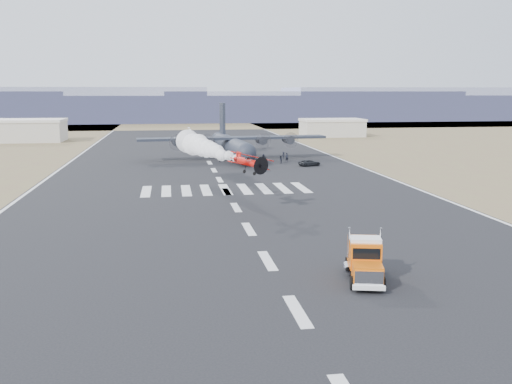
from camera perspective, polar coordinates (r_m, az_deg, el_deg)
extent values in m
plane|color=black|center=(40.05, 4.16, -11.80)|extent=(500.00, 500.00, 0.00)
cube|color=olive|center=(266.77, -6.94, 6.74)|extent=(500.00, 80.00, 0.00)
cube|color=#8389A7|center=(301.64, -19.73, 8.22)|extent=(150.00, 50.00, 17.00)
cube|color=#8389A7|center=(296.46, -7.16, 8.31)|extent=(150.00, 50.00, 13.00)
cube|color=#8389A7|center=(305.27, 5.26, 8.58)|extent=(150.00, 50.00, 15.00)
cube|color=#8389A7|center=(327.03, 16.51, 8.48)|extent=(150.00, 50.00, 17.00)
cube|color=#B1AB9D|center=(186.76, -22.30, 5.62)|extent=(24.00, 14.00, 6.00)
cube|color=silver|center=(186.58, -22.37, 6.63)|extent=(24.50, 14.50, 0.80)
cube|color=#B1AB9D|center=(194.40, 7.61, 6.30)|extent=(20.00, 12.00, 5.20)
cube|color=silver|center=(194.24, 7.63, 7.15)|extent=(20.50, 12.50, 0.80)
cube|color=black|center=(47.68, 10.67, -7.66)|extent=(2.59, 6.66, 0.24)
cube|color=#D4580C|center=(44.69, 11.07, -7.84)|extent=(2.71, 2.79, 1.26)
cube|color=silver|center=(43.57, 11.23, -8.45)|extent=(2.11, 0.64, 1.07)
cube|color=white|center=(43.61, 11.23, -9.37)|extent=(2.42, 0.85, 0.34)
cube|color=#D4580C|center=(46.11, 10.87, -6.20)|extent=(2.77, 2.27, 2.13)
cube|color=black|center=(45.23, 10.99, -6.08)|extent=(2.10, 0.61, 0.87)
cube|color=white|center=(46.09, 10.88, -4.77)|extent=(2.72, 2.08, 0.48)
cube|color=#D4580C|center=(47.86, 10.65, -5.96)|extent=(2.81, 2.45, 2.52)
cylinder|color=black|center=(44.46, 9.64, -8.94)|extent=(0.63, 1.13, 1.07)
cylinder|color=black|center=(44.70, 12.52, -8.94)|extent=(0.63, 1.13, 1.07)
cylinder|color=black|center=(48.31, 9.25, -7.38)|extent=(0.63, 1.13, 1.07)
cylinder|color=black|center=(48.54, 11.90, -7.38)|extent=(0.63, 1.13, 1.07)
cylinder|color=black|center=(49.24, 9.17, -7.04)|extent=(0.63, 1.13, 1.07)
cylinder|color=black|center=(49.46, 11.76, -7.05)|extent=(0.63, 1.13, 1.07)
cylinder|color=red|center=(71.50, -0.82, 3.00)|extent=(2.09, 5.07, 0.90)
sphere|color=black|center=(71.64, -0.88, 3.30)|extent=(0.70, 0.70, 0.70)
cylinder|color=black|center=(69.30, -0.07, 2.78)|extent=(1.12, 0.83, 1.00)
cylinder|color=black|center=(68.98, 0.04, 2.75)|extent=(2.14, 0.57, 2.20)
cube|color=red|center=(71.18, -0.70, 2.69)|extent=(5.91, 2.40, 1.59)
cube|color=red|center=(70.76, -0.61, 3.62)|extent=(6.10, 2.44, 1.64)
cube|color=red|center=(73.57, -1.49, 3.59)|extent=(0.32, 0.90, 1.00)
cube|color=red|center=(73.62, -1.49, 3.20)|extent=(2.11, 1.17, 0.08)
cylinder|color=black|center=(70.63, -1.18, 1.93)|extent=(0.22, 0.46, 0.44)
cylinder|color=black|center=(71.23, 0.02, 2.00)|extent=(0.22, 0.46, 0.44)
sphere|color=white|center=(73.81, -1.55, 3.22)|extent=(0.70, 0.70, 0.70)
sphere|color=white|center=(76.03, -2.21, 3.44)|extent=(1.02, 1.02, 1.02)
sphere|color=white|center=(78.27, -2.83, 3.64)|extent=(1.34, 1.34, 1.34)
sphere|color=white|center=(80.51, -3.42, 3.84)|extent=(1.66, 1.66, 1.66)
sphere|color=white|center=(82.76, -3.97, 4.02)|extent=(1.98, 1.98, 1.98)
sphere|color=white|center=(85.02, -4.50, 4.19)|extent=(2.30, 2.30, 2.30)
sphere|color=white|center=(87.29, -5.00, 4.36)|extent=(2.62, 2.62, 2.62)
sphere|color=white|center=(89.57, -5.47, 4.51)|extent=(2.94, 2.94, 2.94)
sphere|color=white|center=(91.85, -5.92, 4.66)|extent=(3.26, 3.26, 3.26)
sphere|color=white|center=(94.14, -6.35, 4.80)|extent=(3.58, 3.58, 3.58)
sphere|color=white|center=(96.43, -6.76, 4.93)|extent=(3.90, 3.90, 3.90)
cylinder|color=black|center=(128.09, -2.39, 4.56)|extent=(6.46, 29.63, 4.20)
sphere|color=black|center=(113.76, -1.00, 3.88)|extent=(4.20, 4.20, 4.20)
cone|color=black|center=(142.50, -3.50, 5.10)|extent=(4.67, 6.60, 4.20)
cube|color=black|center=(126.89, -2.31, 5.41)|extent=(42.20, 7.64, 0.52)
cylinder|color=black|center=(124.67, -7.97, 5.00)|extent=(2.19, 4.12, 1.89)
cylinder|color=#3F3F44|center=(122.58, -7.88, 4.92)|extent=(3.56, 0.33, 3.57)
cylinder|color=black|center=(125.39, -5.10, 5.09)|extent=(2.19, 4.12, 1.89)
cylinder|color=#3F3F44|center=(123.32, -4.96, 5.01)|extent=(3.56, 0.33, 3.57)
cylinder|color=black|center=(127.76, 0.53, 5.22)|extent=(2.19, 4.12, 1.89)
cylinder|color=#3F3F44|center=(125.73, 0.75, 5.14)|extent=(3.56, 0.33, 3.57)
cylinder|color=black|center=(129.39, 3.25, 5.26)|extent=(2.19, 4.12, 1.89)
cylinder|color=#3F3F44|center=(127.38, 3.52, 5.18)|extent=(3.56, 0.33, 3.57)
cube|color=black|center=(140.08, -3.38, 7.17)|extent=(0.99, 4.76, 8.40)
cube|color=black|center=(140.88, -3.40, 5.39)|extent=(14.90, 4.28, 0.37)
cube|color=black|center=(128.87, -3.48, 3.88)|extent=(1.74, 6.38, 1.68)
cylinder|color=black|center=(128.94, -3.48, 3.63)|extent=(0.61, 1.19, 1.15)
cube|color=black|center=(129.72, -1.47, 3.94)|extent=(1.74, 6.38, 1.68)
cylinder|color=black|center=(129.79, -1.46, 3.68)|extent=(0.61, 1.19, 1.15)
cylinder|color=black|center=(117.08, -1.32, 2.94)|extent=(0.49, 0.97, 0.94)
imported|color=black|center=(116.18, 5.40, 2.92)|extent=(4.96, 3.42, 1.26)
imported|color=black|center=(119.23, -0.56, 3.28)|extent=(0.73, 0.63, 1.81)
imported|color=black|center=(119.94, 2.47, 3.26)|extent=(0.64, 0.86, 1.59)
imported|color=black|center=(127.33, 2.77, 3.66)|extent=(1.17, 0.91, 1.65)
imported|color=black|center=(122.69, -3.63, 3.46)|extent=(0.68, 1.13, 1.83)
imported|color=black|center=(123.07, -0.89, 3.46)|extent=(0.97, 0.85, 1.69)
imported|color=black|center=(122.61, 0.75, 3.43)|extent=(1.58, 0.63, 1.66)
imported|color=black|center=(123.08, 3.11, 3.50)|extent=(0.80, 0.71, 1.89)
imported|color=black|center=(125.25, -0.61, 3.61)|extent=(0.89, 1.05, 1.84)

